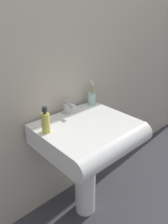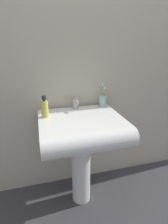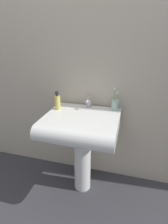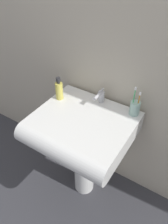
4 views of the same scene
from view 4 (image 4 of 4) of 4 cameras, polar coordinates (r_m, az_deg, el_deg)
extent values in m
plane|color=#38383D|center=(2.05, 0.06, -18.70)|extent=(6.00, 6.00, 0.00)
cube|color=#B7AD99|center=(1.44, 6.88, 17.17)|extent=(5.00, 0.05, 2.40)
cylinder|color=white|center=(1.77, 0.06, -13.08)|extent=(0.16, 0.16, 0.67)
cube|color=white|center=(1.47, 0.08, -3.49)|extent=(0.64, 0.51, 0.15)
cylinder|color=white|center=(1.33, -6.01, -9.91)|extent=(0.64, 0.15, 0.15)
cylinder|color=#B7B7BC|center=(1.54, 4.51, 4.02)|extent=(0.05, 0.05, 0.08)
cylinder|color=#B7B7BC|center=(1.48, 3.67, 4.35)|extent=(0.02, 0.10, 0.02)
cube|color=#B7B7BC|center=(1.51, 4.61, 5.62)|extent=(0.01, 0.06, 0.01)
cylinder|color=#99BFB2|center=(1.45, 13.11, 0.97)|extent=(0.07, 0.07, 0.10)
cylinder|color=#3FB266|center=(1.42, 12.76, 2.73)|extent=(0.01, 0.01, 0.18)
cube|color=white|center=(1.36, 13.34, 5.97)|extent=(0.01, 0.01, 0.02)
cylinder|color=orange|center=(1.43, 13.93, 2.03)|extent=(0.01, 0.01, 0.14)
cube|color=white|center=(1.38, 14.45, 4.65)|extent=(0.01, 0.01, 0.02)
cylinder|color=gold|center=(1.56, -6.49, 5.49)|extent=(0.05, 0.05, 0.13)
cylinder|color=#262628|center=(1.52, -6.68, 7.72)|extent=(0.02, 0.02, 0.01)
cylinder|color=#262628|center=(1.51, -6.75, 8.42)|extent=(0.03, 0.03, 0.03)
camera|label=1|loc=(1.48, -60.42, 11.51)|focal=35.00mm
camera|label=2|loc=(1.01, -64.28, -10.30)|focal=28.00mm
camera|label=3|loc=(0.56, -88.93, -45.85)|focal=28.00mm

